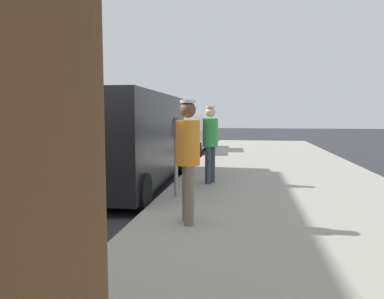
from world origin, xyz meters
name	(u,v)px	position (x,y,z in m)	size (l,w,h in m)	color
ground_plane	(97,209)	(0.00, 0.00, 0.00)	(80.00, 80.00, 0.00)	#2D2D33
sidewalk_slab	(298,212)	(3.50, 0.00, 0.07)	(5.00, 32.00, 0.15)	#9E998E
parking_meter_near	(176,142)	(1.35, 0.50, 1.18)	(0.14, 0.18, 1.52)	gray
pedestrian_in_orange	(188,153)	(1.83, -1.10, 1.15)	(0.34, 0.35, 1.74)	#726656
pedestrian_in_green	(210,139)	(1.84, 1.99, 1.14)	(0.34, 0.35, 1.73)	#383D47
parked_van	(124,138)	(-0.15, 1.96, 1.15)	(2.24, 5.25, 2.15)	black
parked_sedan_ahead	(183,136)	(-0.18, 9.77, 0.75)	(2.08, 4.46, 1.65)	white
traffic_light_corner	(47,77)	(-6.93, 10.50, 3.52)	(2.48, 0.42, 5.20)	black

